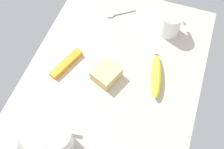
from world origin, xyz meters
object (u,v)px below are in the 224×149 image
object	(u,v)px
coffee_mug_black	(171,24)
coffee_mug_milky	(59,140)
spoon	(116,14)
banana	(156,76)
snack_bar	(67,63)
sandwich_main	(106,74)

from	to	relation	value
coffee_mug_black	coffee_mug_milky	xyz separation A→B (cm)	(-56.84, 22.39, 0.13)
coffee_mug_black	spoon	size ratio (longest dim) A/B	0.87
coffee_mug_milky	banana	bearing A→B (deg)	-33.90
coffee_mug_black	coffee_mug_milky	bearing A→B (deg)	158.50
spoon	snack_bar	world-z (taller)	snack_bar
banana	coffee_mug_black	bearing A→B (deg)	1.13
coffee_mug_milky	snack_bar	xyz separation A→B (cm)	(28.88, 10.77, -4.10)
spoon	snack_bar	bearing A→B (deg)	161.72
coffee_mug_black	spoon	bearing A→B (deg)	85.29
coffee_mug_black	coffee_mug_milky	distance (cm)	61.09
sandwich_main	snack_bar	distance (cm)	16.21
spoon	sandwich_main	bearing A→B (deg)	-168.27
snack_bar	sandwich_main	bearing A→B (deg)	-71.13
coffee_mug_milky	spoon	distance (cm)	58.95
sandwich_main	spoon	world-z (taller)	sandwich_main
sandwich_main	spoon	bearing A→B (deg)	11.73
coffee_mug_black	sandwich_main	xyz separation A→B (cm)	(-28.38, 16.99, -2.78)
coffee_mug_milky	sandwich_main	size ratio (longest dim) A/B	0.96
sandwich_main	banana	size ratio (longest dim) A/B	0.62
coffee_mug_black	coffee_mug_milky	world-z (taller)	coffee_mug_milky
coffee_mug_black	snack_bar	xyz separation A→B (cm)	(-27.96, 33.15, -3.98)
sandwich_main	spoon	size ratio (longest dim) A/B	1.00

